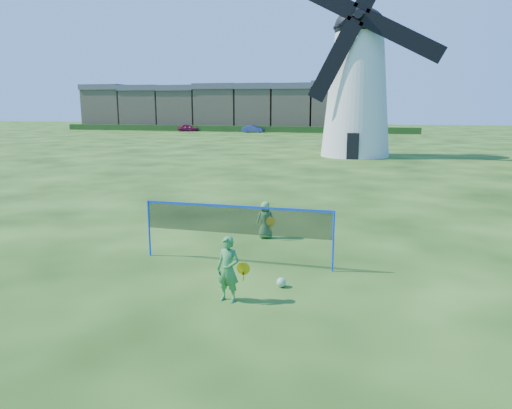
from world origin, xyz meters
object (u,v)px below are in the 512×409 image
Objects in this scene: player_boy at (265,220)px; car_right at (253,129)px; play_ball at (281,282)px; car_left at (188,128)px; windmill at (357,84)px; badminton_net at (236,221)px; player_girl at (228,269)px.

car_right is (-17.20, 61.60, 0.01)m from player_boy.
car_left reaches higher than play_ball.
windmill reaches higher than badminton_net.
car_left is (-30.43, 66.55, 0.49)m from play_ball.
windmill is at bearing 99.31° from player_girl.
player_girl is (0.57, -2.43, -0.44)m from badminton_net.
windmill is at bearing 90.34° from play_ball.
player_girl is 1.52m from play_ball.
player_girl is (-0.73, -31.76, -5.24)m from windmill.
car_right is (-18.36, 34.83, -5.35)m from windmill.
car_left is (-29.09, 62.62, 0.02)m from player_boy.
windmill is 47.21m from car_left.
player_girl is at bearing -175.96° from car_left.
windmill is 39.73m from car_right.
windmill reaches higher than player_girl.
player_boy is at bearing -92.48° from windmill.
play_ball is 0.06× the size of car_right.
car_left is (-30.25, 35.85, -5.34)m from windmill.
player_girl is 0.39× the size of car_right.
player_boy reaches higher than play_ball.
car_right is at bearing 117.79° from windmill.
windmill is 3.44× the size of badminton_net.
windmill is 14.97× the size of player_boy.
player_girl reaches higher than play_ball.
windmill is at bearing -116.99° from player_boy.
badminton_net is 2.63m from player_boy.
player_girl reaches higher than car_left.
car_left is at bearing 114.57° from play_ball.
car_left is at bearing 113.94° from badminton_net.
play_ball is at bearing 59.70° from player_girl.
player_girl is at bearing -160.66° from car_right.
play_ball is at bearing -42.62° from badminton_net.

